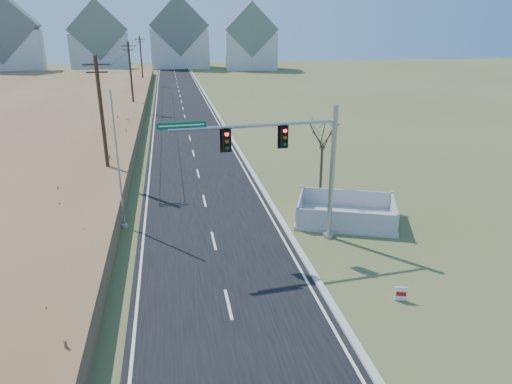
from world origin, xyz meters
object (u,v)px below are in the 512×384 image
object	(u,v)px
traffic_signal_mast	(299,162)
open_sign	(401,294)
flagpole	(119,175)
bare_tree	(323,133)
fence_enclosure	(345,216)

from	to	relation	value
traffic_signal_mast	open_sign	distance (m)	8.00
flagpole	bare_tree	size ratio (longest dim) A/B	1.36
fence_enclosure	open_sign	world-z (taller)	fence_enclosure
traffic_signal_mast	bare_tree	xyz separation A→B (m)	(3.03, 5.19, 0.17)
fence_enclosure	bare_tree	xyz separation A→B (m)	(-0.55, 3.15, 4.32)
open_sign	bare_tree	size ratio (longest dim) A/B	0.11
flagpole	bare_tree	world-z (taller)	flagpole
traffic_signal_mast	flagpole	world-z (taller)	flagpole
traffic_signal_mast	open_sign	bearing A→B (deg)	-70.43
flagpole	open_sign	bearing A→B (deg)	-39.54
open_sign	flagpole	world-z (taller)	flagpole
fence_enclosure	flagpole	xyz separation A→B (m)	(-12.74, 1.52, 2.83)
fence_enclosure	open_sign	bearing A→B (deg)	-73.98
traffic_signal_mast	flagpole	xyz separation A→B (m)	(-9.15, 3.57, -1.32)
fence_enclosure	flagpole	bearing A→B (deg)	-165.33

